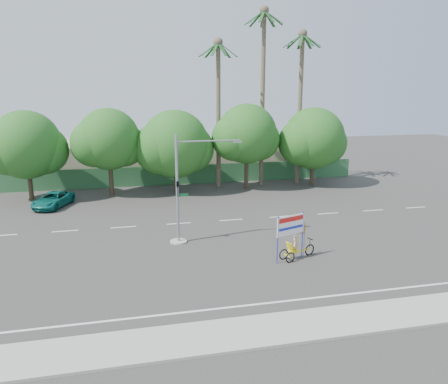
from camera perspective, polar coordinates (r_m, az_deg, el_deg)
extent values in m
plane|color=#33302D|center=(25.49, 0.83, -9.13)|extent=(120.00, 120.00, 0.00)
cube|color=gray|center=(19.02, 6.41, -17.39)|extent=(50.00, 2.40, 0.12)
cube|color=#336B3D|center=(45.58, -5.56, 2.25)|extent=(38.00, 0.08, 2.00)
cube|color=beige|center=(49.68, -17.81, 3.77)|extent=(12.00, 8.00, 4.00)
cube|color=beige|center=(51.35, 2.68, 4.47)|extent=(14.00, 8.00, 3.60)
cylinder|color=#473828|center=(42.49, -24.01, 1.37)|extent=(0.40, 0.40, 3.52)
sphere|color=#1E5F1B|center=(42.01, -24.42, 5.64)|extent=(6.00, 6.00, 6.00)
sphere|color=#1E5F1B|center=(42.12, -22.47, 5.07)|extent=(4.32, 4.32, 4.32)
sphere|color=#1E5F1B|center=(42.10, -26.25, 5.03)|extent=(4.56, 4.56, 4.56)
cylinder|color=#473828|center=(41.65, -14.55, 2.04)|extent=(0.40, 0.40, 3.74)
sphere|color=#1E5F1B|center=(41.14, -14.83, 6.69)|extent=(5.60, 5.60, 5.60)
sphere|color=#1E5F1B|center=(41.49, -13.02, 6.01)|extent=(4.03, 4.03, 4.03)
sphere|color=#1E5F1B|center=(41.00, -16.58, 6.08)|extent=(4.26, 4.26, 4.26)
cylinder|color=#473828|center=(41.92, -6.32, 2.16)|extent=(0.40, 0.40, 3.30)
sphere|color=#1E5F1B|center=(41.45, -6.42, 6.23)|extent=(6.40, 6.40, 6.40)
sphere|color=#1E5F1B|center=(41.99, -4.49, 5.65)|extent=(4.61, 4.61, 4.61)
sphere|color=#1E5F1B|center=(41.10, -8.38, 5.69)|extent=(4.86, 4.86, 4.86)
cylinder|color=#473828|center=(43.20, 2.94, 2.95)|extent=(0.40, 0.40, 3.87)
sphere|color=#1E5F1B|center=(42.70, 3.00, 7.60)|extent=(5.80, 5.80, 5.80)
sphere|color=#1E5F1B|center=(43.42, 4.55, 6.85)|extent=(4.18, 4.18, 4.18)
sphere|color=#1E5F1B|center=(42.16, 1.37, 7.05)|extent=(4.41, 4.41, 4.41)
cylinder|color=#473828|center=(45.62, 11.45, 2.97)|extent=(0.40, 0.40, 3.43)
sphere|color=#1E5F1B|center=(45.17, 11.63, 6.87)|extent=(6.20, 6.20, 6.20)
sphere|color=#1E5F1B|center=(46.09, 13.04, 6.24)|extent=(4.46, 4.46, 4.46)
sphere|color=#1E5F1B|center=(44.42, 10.09, 6.42)|extent=(4.71, 4.71, 4.71)
cylinder|color=#70604C|center=(44.51, 5.05, 11.73)|extent=(0.44, 0.44, 17.00)
sphere|color=#70604C|center=(45.08, 5.28, 22.59)|extent=(0.90, 0.90, 0.90)
cube|color=#1C4C21|center=(45.27, 6.49, 21.68)|extent=(1.91, 0.28, 1.36)
cube|color=#1C4C21|center=(45.77, 5.94, 21.60)|extent=(1.65, 1.44, 1.36)
cube|color=#1C4C21|center=(45.90, 5.09, 21.59)|extent=(0.61, 1.93, 1.36)
cube|color=#1C4C21|center=(45.61, 4.32, 21.66)|extent=(1.20, 1.80, 1.36)
cube|color=#1C4C21|center=(45.02, 3.98, 21.77)|extent=(1.89, 0.92, 1.36)
cube|color=#1C4C21|center=(44.41, 4.23, 21.89)|extent=(1.89, 0.92, 1.36)
cube|color=#1C4C21|center=(44.07, 4.99, 21.94)|extent=(1.20, 1.80, 1.36)
cube|color=#1C4C21|center=(44.15, 5.88, 21.90)|extent=(0.61, 1.93, 1.36)
cube|color=#1C4C21|center=(44.63, 6.47, 21.80)|extent=(1.65, 1.44, 1.36)
cylinder|color=#70604C|center=(45.93, 9.86, 10.39)|extent=(0.44, 0.44, 15.00)
sphere|color=#70604C|center=(46.17, 10.25, 19.72)|extent=(0.90, 0.90, 0.90)
cube|color=#1C4C21|center=(46.47, 11.34, 18.81)|extent=(1.91, 0.28, 1.36)
cube|color=#1C4C21|center=(46.93, 10.77, 18.78)|extent=(1.65, 1.44, 1.36)
cube|color=#1C4C21|center=(47.02, 9.95, 18.80)|extent=(0.61, 1.93, 1.36)
cube|color=#1C4C21|center=(46.68, 9.24, 18.87)|extent=(1.20, 1.80, 1.36)
cube|color=#1C4C21|center=(46.07, 8.98, 18.95)|extent=(1.89, 0.92, 1.36)
cube|color=#1C4C21|center=(45.47, 9.29, 19.02)|extent=(1.89, 0.92, 1.36)
cube|color=#1C4C21|center=(45.17, 10.05, 19.03)|extent=(1.20, 1.80, 1.36)
cube|color=#1C4C21|center=(45.31, 10.89, 18.97)|extent=(0.61, 1.93, 1.36)
cube|color=#1C4C21|center=(45.83, 11.40, 18.89)|extent=(1.65, 1.44, 1.36)
cylinder|color=#70604C|center=(43.42, -0.74, 9.75)|extent=(0.44, 0.44, 14.00)
sphere|color=#70604C|center=(43.54, -0.77, 18.99)|extent=(0.90, 0.90, 0.90)
cube|color=#1C4C21|center=(43.69, 0.50, 18.10)|extent=(1.91, 0.28, 1.36)
cube|color=#1C4C21|center=(44.22, 0.02, 18.04)|extent=(1.65, 1.44, 1.36)
cube|color=#1C4C21|center=(44.42, -0.82, 18.02)|extent=(0.61, 1.93, 1.36)
cube|color=#1C4C21|center=(44.18, -1.63, 18.04)|extent=(1.20, 1.80, 1.36)
cube|color=#1C4C21|center=(43.62, -2.06, 18.10)|extent=(1.89, 0.92, 1.36)
cube|color=#1C4C21|center=(42.99, -1.89, 18.17)|extent=(1.89, 0.92, 1.36)
cube|color=#1C4C21|center=(42.59, -1.18, 18.22)|extent=(1.20, 1.80, 1.36)
cube|color=#1C4C21|center=(42.61, -0.27, 18.22)|extent=(0.61, 1.93, 1.36)
cube|color=#1C4C21|center=(43.05, 0.40, 18.17)|extent=(1.65, 1.44, 1.36)
cylinder|color=gray|center=(28.75, -5.95, -6.44)|extent=(1.10, 1.10, 0.10)
cylinder|color=gray|center=(27.77, -6.13, 0.28)|extent=(0.18, 0.18, 7.00)
cylinder|color=gray|center=(27.54, -2.12, 6.68)|extent=(4.00, 0.10, 0.10)
cube|color=gray|center=(27.96, 1.73, 6.58)|extent=(0.55, 0.20, 0.12)
imported|color=black|center=(27.53, -6.08, 0.38)|extent=(0.16, 0.20, 1.00)
cube|color=#14662D|center=(27.89, -5.39, -0.39)|extent=(0.70, 0.04, 0.18)
torus|color=black|center=(26.94, 11.11, -7.42)|extent=(0.69, 0.31, 0.71)
torus|color=black|center=(26.04, 7.79, -8.08)|extent=(0.65, 0.29, 0.66)
torus|color=black|center=(25.63, 8.64, -8.47)|extent=(0.65, 0.29, 0.66)
cube|color=yellow|center=(26.35, 9.70, -7.69)|extent=(1.69, 0.65, 0.06)
cube|color=yellow|center=(25.82, 8.21, -8.23)|extent=(0.27, 0.61, 0.05)
cube|color=yellow|center=(26.04, 9.02, -7.58)|extent=(0.64, 0.58, 0.06)
cube|color=yellow|center=(25.76, 8.57, -7.11)|extent=(0.37, 0.49, 0.56)
cylinder|color=black|center=(26.79, 11.15, -6.58)|extent=(0.04, 0.04, 0.57)
cube|color=black|center=(26.70, 11.18, -6.02)|extent=(0.19, 0.46, 0.04)
imported|color=#CCB284|center=(26.00, 9.31, -6.70)|extent=(0.39, 0.48, 1.12)
cylinder|color=#1B2CCD|center=(25.00, 7.02, -6.26)|extent=(0.07, 0.07, 2.81)
cylinder|color=#1B2CCD|center=(26.17, 10.21, -5.47)|extent=(0.07, 0.07, 2.81)
cube|color=white|center=(25.34, 8.71, -4.30)|extent=(1.88, 0.71, 1.14)
cube|color=red|center=(25.21, 8.79, -3.53)|extent=(1.67, 0.60, 0.27)
cube|color=#1B2CCD|center=(25.36, 8.75, -4.66)|extent=(1.67, 0.60, 0.15)
cylinder|color=black|center=(26.37, 10.44, -6.04)|extent=(0.03, 0.03, 2.18)
cube|color=red|center=(25.92, 9.90, -4.79)|extent=(0.88, 0.33, 0.68)
imported|color=#0E675D|center=(39.44, -21.44, -0.95)|extent=(3.51, 4.90, 1.24)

